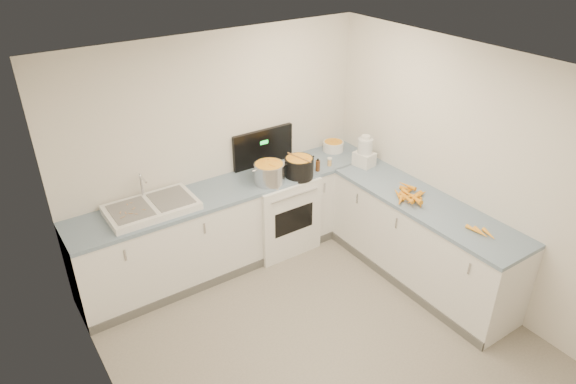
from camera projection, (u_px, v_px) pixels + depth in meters
floor at (328, 350)px, 4.68m from camera, size 3.50×4.00×0.00m
ceiling at (342, 82)px, 3.46m from camera, size 3.50×4.00×0.00m
wall_back at (218, 150)px, 5.52m from camera, size 3.50×0.00×2.50m
wall_left at (116, 324)px, 3.21m from camera, size 0.00×4.00×2.50m
wall_right at (477, 179)px, 4.93m from camera, size 0.00×4.00×2.50m
counter_back at (235, 223)px, 5.68m from camera, size 3.50×0.62×0.94m
counter_right at (421, 241)px, 5.37m from camera, size 0.62×2.20×0.94m
stove at (278, 209)px, 5.94m from camera, size 0.76×0.65×1.36m
sink at (152, 207)px, 4.99m from camera, size 0.86×0.52×0.31m
steel_pot at (269, 174)px, 5.47m from camera, size 0.37×0.37×0.24m
black_pot at (299, 168)px, 5.62m from camera, size 0.39×0.39×0.23m
wooden_spoon at (299, 157)px, 5.56m from camera, size 0.08×0.34×0.01m
mixing_bowl at (333, 146)px, 6.22m from camera, size 0.30×0.30×0.12m
extract_bottle at (318, 166)px, 5.73m from camera, size 0.05×0.05×0.13m
spice_jar at (330, 162)px, 5.86m from camera, size 0.05×0.05×0.08m
food_processor at (365, 153)px, 5.81m from camera, size 0.21×0.25×0.37m
carrot_pile at (411, 196)px, 5.19m from camera, size 0.44×0.46×0.10m
peeled_carrots at (481, 232)px, 4.64m from camera, size 0.12×0.29×0.04m
peelings at (130, 211)px, 4.85m from camera, size 0.25×0.26×0.01m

